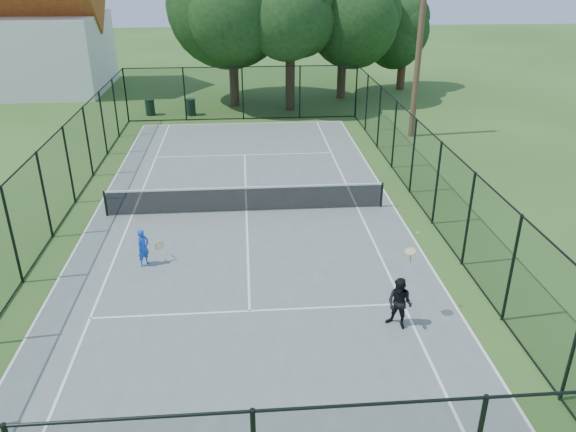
{
  "coord_description": "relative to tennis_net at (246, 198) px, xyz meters",
  "views": [
    {
      "loc": [
        0.02,
        -18.76,
        8.54
      ],
      "look_at": [
        1.29,
        -3.0,
        1.2
      ],
      "focal_mm": 35.0,
      "sensor_mm": 36.0,
      "label": 1
    }
  ],
  "objects": [
    {
      "name": "tree_far_right",
      "position": [
        11.1,
        20.21,
        3.05
      ],
      "size": [
        4.43,
        4.43,
        5.86
      ],
      "color": "#332114",
      "rests_on": "ground"
    },
    {
      "name": "tree_near_mid",
      "position": [
        2.87,
        15.06,
        4.02
      ],
      "size": [
        5.71,
        5.71,
        7.47
      ],
      "color": "#332114",
      "rests_on": "ground"
    },
    {
      "name": "trash_bin_left",
      "position": [
        -5.47,
        14.41,
        -0.1
      ],
      "size": [
        0.58,
        0.58,
        0.94
      ],
      "color": "black",
      "rests_on": "ground"
    },
    {
      "name": "tree_near_left",
      "position": [
        -0.5,
        16.36,
        5.48
      ],
      "size": [
        7.55,
        7.55,
        9.85
      ],
      "color": "#332114",
      "rests_on": "ground"
    },
    {
      "name": "fence",
      "position": [
        0.0,
        0.0,
        0.92
      ],
      "size": [
        13.1,
        26.1,
        3.0
      ],
      "color": "black",
      "rests_on": "ground"
    },
    {
      "name": "utility_pole",
      "position": [
        8.7,
        9.0,
        3.28
      ],
      "size": [
        1.4,
        0.3,
        7.59
      ],
      "color": "#4C3823",
      "rests_on": "ground"
    },
    {
      "name": "ground",
      "position": [
        0.0,
        0.0,
        -0.58
      ],
      "size": [
        120.0,
        120.0,
        0.0
      ],
      "primitive_type": "plane",
      "color": "#2E511B"
    },
    {
      "name": "tennis_net",
      "position": [
        0.0,
        0.0,
        0.0
      ],
      "size": [
        10.08,
        0.08,
        0.95
      ],
      "color": "black",
      "rests_on": "tennis_court"
    },
    {
      "name": "trash_bin_right",
      "position": [
        -3.07,
        14.19,
        -0.1
      ],
      "size": [
        0.58,
        0.58,
        0.95
      ],
      "color": "black",
      "rests_on": "ground"
    },
    {
      "name": "player_black",
      "position": [
        3.7,
        -7.36,
        0.17
      ],
      "size": [
        0.96,
        1.13,
        2.31
      ],
      "color": "black",
      "rests_on": "tennis_court"
    },
    {
      "name": "player_blue",
      "position": [
        -3.1,
        -3.68,
        0.07
      ],
      "size": [
        0.82,
        0.51,
        1.17
      ],
      "color": "blue",
      "rests_on": "tennis_court"
    },
    {
      "name": "tennis_court",
      "position": [
        0.0,
        0.0,
        -0.55
      ],
      "size": [
        11.0,
        24.0,
        0.06
      ],
      "primitive_type": "cube",
      "color": "#596861",
      "rests_on": "ground"
    },
    {
      "name": "tree_near_right",
      "position": [
        6.47,
        17.86,
        4.32
      ],
      "size": [
        5.58,
        5.58,
        7.71
      ],
      "color": "#332114",
      "rests_on": "ground"
    }
  ]
}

